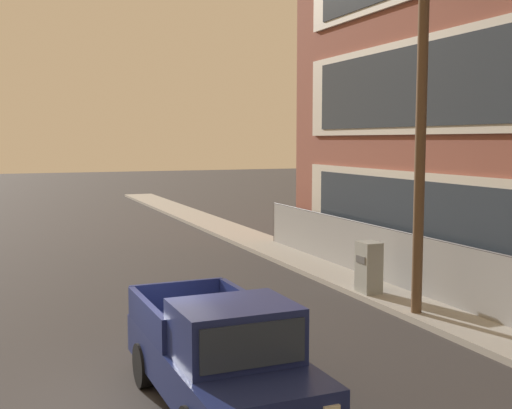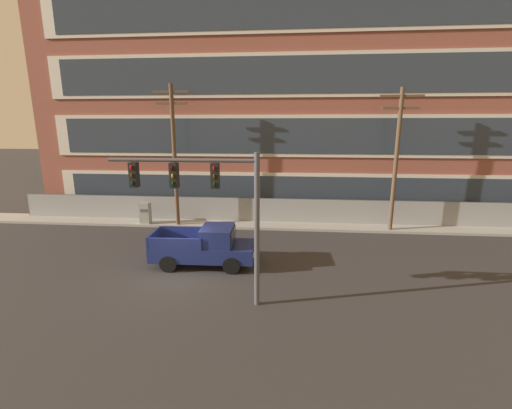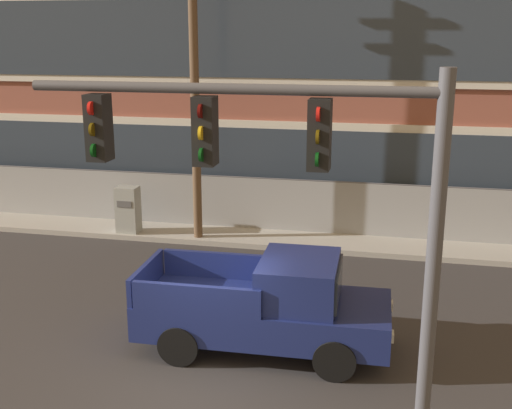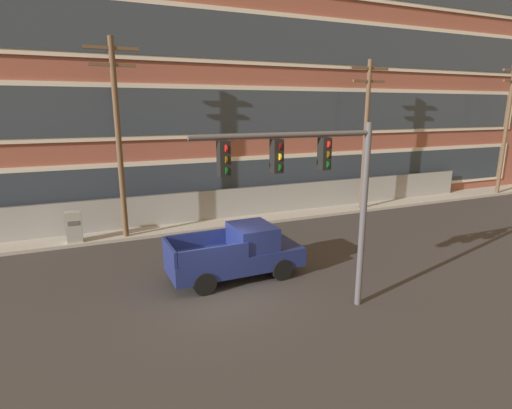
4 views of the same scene
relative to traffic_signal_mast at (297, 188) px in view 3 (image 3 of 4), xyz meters
name	(u,v)px [view 3 (image 3 of 4)]	position (x,y,z in m)	size (l,w,h in m)	color
ground_plane	(203,374)	(-2.08, 2.35, -4.24)	(160.00, 160.00, 0.00)	#333030
sidewalk_building_side	(280,237)	(-2.08, 10.56, -4.16)	(80.00, 2.12, 0.16)	#9E9B93
chain_link_fence	(386,212)	(1.09, 11.09, -3.31)	(34.59, 0.06, 1.82)	gray
traffic_signal_mast	(297,188)	(0.00, 0.00, 0.00)	(5.48, 0.43, 5.80)	#4C4C51
pickup_truck_navy	(269,307)	(-1.05, 3.55, -3.31)	(5.04, 2.15, 1.96)	navy
utility_pole_near_corner	(194,73)	(-4.47, 9.86, 0.83)	(2.33, 0.26, 9.24)	brown
electrical_cabinet	(128,212)	(-6.73, 9.88, -3.44)	(0.67, 0.55, 1.60)	#939993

